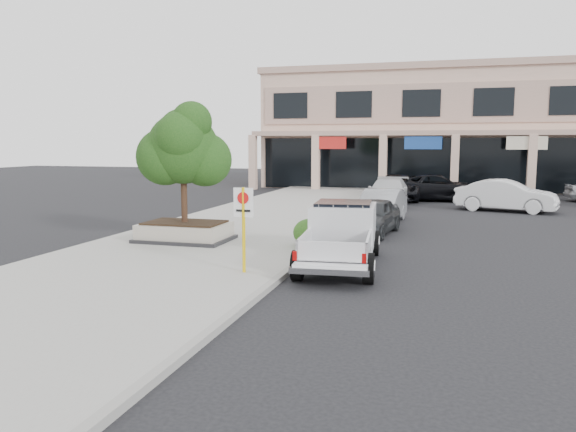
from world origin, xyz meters
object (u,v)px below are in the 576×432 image
object	(u,v)px
pickup_truck	(340,236)
lot_car_b	(506,196)
curb_car_a	(371,216)
no_parking_sign	(244,218)
planter	(185,231)
lot_car_a	(501,190)
curb_car_d	(397,187)
curb_car_b	(381,206)
planter_tree	(188,149)
lot_car_d	(438,188)
curb_car_c	(388,192)

from	to	relation	value
pickup_truck	lot_car_b	world-z (taller)	pickup_truck
curb_car_a	no_parking_sign	bearing A→B (deg)	-98.11
planter	lot_car_a	size ratio (longest dim) A/B	0.79
pickup_truck	curb_car_d	world-z (taller)	pickup_truck
curb_car_b	no_parking_sign	bearing A→B (deg)	-96.45
no_parking_sign	curb_car_b	world-z (taller)	no_parking_sign
curb_car_b	curb_car_d	bearing A→B (deg)	96.35
planter_tree	lot_car_a	world-z (taller)	planter_tree
curb_car_a	lot_car_d	size ratio (longest dim) A/B	0.71
lot_car_b	planter	bearing A→B (deg)	152.95
curb_car_a	curb_car_d	size ratio (longest dim) A/B	0.73
planter	curb_car_b	xyz separation A→B (m)	(6.10, 7.43, 0.29)
planter	lot_car_b	distance (m)	18.10
planter	curb_car_c	xyz separation A→B (m)	(5.65, 14.73, 0.31)
lot_car_d	planter_tree	bearing A→B (deg)	151.71
no_parking_sign	lot_car_b	world-z (taller)	no_parking_sign
planter	no_parking_sign	bearing A→B (deg)	-47.14
lot_car_b	lot_car_d	size ratio (longest dim) A/B	0.86
curb_car_a	curb_car_c	bearing A→B (deg)	99.96
curb_car_c	lot_car_b	world-z (taller)	lot_car_b
curb_car_c	lot_car_a	world-z (taller)	curb_car_c
curb_car_d	planter	bearing A→B (deg)	-112.90
curb_car_b	curb_car_d	size ratio (longest dim) A/B	0.80
planter	planter_tree	bearing A→B (deg)	48.97
pickup_truck	lot_car_a	size ratio (longest dim) A/B	1.42
curb_car_a	lot_car_d	world-z (taller)	lot_car_d
planter_tree	lot_car_b	size ratio (longest dim) A/B	0.79
no_parking_sign	lot_car_d	xyz separation A→B (m)	(4.58, 22.27, -0.81)
lot_car_a	curb_car_a	bearing A→B (deg)	168.22
curb_car_b	curb_car_c	world-z (taller)	curb_car_c
curb_car_c	lot_car_b	xyz separation A→B (m)	(6.28, -1.13, 0.05)
planter_tree	lot_car_d	world-z (taller)	planter_tree
curb_car_d	lot_car_b	xyz separation A→B (m)	(6.09, -4.43, 0.04)
pickup_truck	curb_car_b	distance (m)	9.39
planter_tree	lot_car_d	size ratio (longest dim) A/B	0.67
curb_car_c	curb_car_a	bearing A→B (deg)	-87.63
planter	curb_car_d	xyz separation A→B (m)	(5.85, 18.04, 0.33)
curb_car_c	lot_car_d	world-z (taller)	lot_car_d
planter_tree	no_parking_sign	world-z (taller)	planter_tree
pickup_truck	curb_car_a	xyz separation A→B (m)	(0.09, 6.15, -0.19)
curb_car_b	lot_car_b	xyz separation A→B (m)	(5.84, 6.18, 0.08)
no_parking_sign	pickup_truck	size ratio (longest dim) A/B	0.40
planter_tree	curb_car_a	distance (m)	7.68
curb_car_a	curb_car_b	world-z (taller)	curb_car_b
lot_car_b	curb_car_d	bearing A→B (deg)	68.15
no_parking_sign	lot_car_b	bearing A→B (deg)	65.18
planter	no_parking_sign	distance (m)	5.66
planter	lot_car_b	bearing A→B (deg)	48.73
planter_tree	lot_car_a	size ratio (longest dim) A/B	0.98
planter_tree	no_parking_sign	size ratio (longest dim) A/B	1.74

